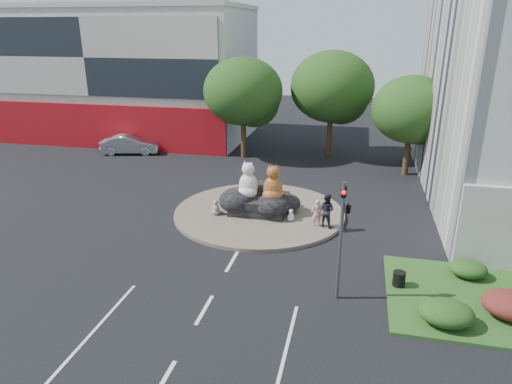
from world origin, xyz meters
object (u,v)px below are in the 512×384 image
cat_tabby (273,182)px  kitten_calico (216,207)px  cat_white (248,179)px  litter_bin (399,279)px  kitten_white (291,215)px  pedestrian_pink (317,213)px  parked_car (130,144)px  pedestrian_dark (326,210)px

cat_tabby → kitten_calico: size_ratio=2.28×
cat_white → kitten_calico: (-1.74, -0.86, -1.52)m
cat_white → litter_bin: 10.51m
kitten_white → cat_white: bearing=122.5°
cat_tabby → pedestrian_pink: (2.62, -0.98, -1.21)m
kitten_calico → parked_car: bearing=-179.7°
cat_tabby → pedestrian_dark: size_ratio=1.13×
kitten_calico → pedestrian_dark: pedestrian_dark is taller
pedestrian_pink → litter_bin: (4.01, -5.28, -0.51)m
cat_tabby → litter_bin: (6.63, -6.26, -1.73)m
kitten_white → parked_car: 19.94m
cat_white → litter_bin: cat_white is taller
cat_tabby → kitten_calico: bearing=-167.7°
cat_white → cat_tabby: bearing=6.2°
cat_white → pedestrian_pink: size_ratio=1.45×
kitten_calico → pedestrian_dark: size_ratio=0.49×
kitten_white → pedestrian_pink: bearing=-53.2°
cat_white → cat_tabby: (1.48, -0.18, -0.03)m
kitten_calico → pedestrian_dark: bearing=43.4°
cat_white → parked_car: size_ratio=0.44×
kitten_white → pedestrian_dark: size_ratio=0.38×
cat_white → pedestrian_pink: cat_white is taller
litter_bin → pedestrian_pink: bearing=127.2°
cat_tabby → kitten_calico: (-3.22, -0.68, -1.50)m
kitten_white → kitten_calico: bearing=140.3°
kitten_white → pedestrian_dark: bearing=-50.5°
pedestrian_dark → parked_car: size_ratio=0.38×
kitten_calico → litter_bin: bearing=16.8°
kitten_calico → litter_bin: 11.32m
parked_car → kitten_white: bearing=-141.0°
cat_tabby → pedestrian_pink: size_ratio=1.42×
cat_white → pedestrian_pink: bearing=-2.6°
pedestrian_dark → pedestrian_pink: bearing=18.0°
pedestrian_dark → litter_bin: (3.50, -5.27, -0.71)m
litter_bin → kitten_white: bearing=134.2°
kitten_white → cat_tabby: bearing=110.9°
pedestrian_dark → cat_white: bearing=5.8°
kitten_calico → litter_bin: size_ratio=1.47×
cat_white → kitten_calico: bearing=-140.4°
kitten_white → pedestrian_pink: 1.55m
litter_bin → pedestrian_dark: bearing=123.6°
cat_tabby → pedestrian_pink: bearing=-20.1°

